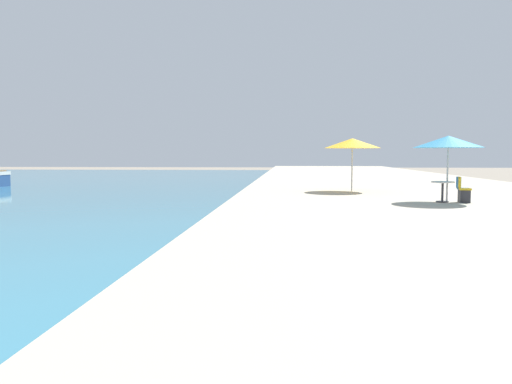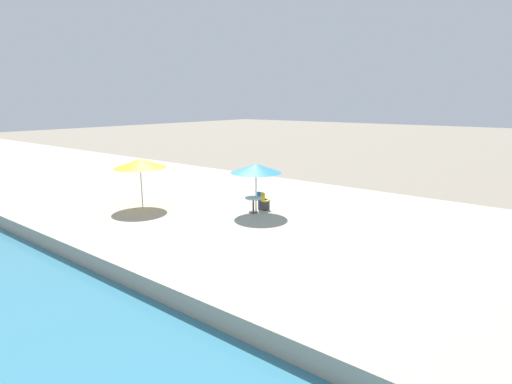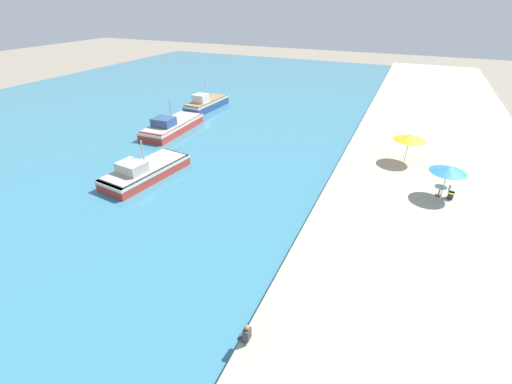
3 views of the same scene
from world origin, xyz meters
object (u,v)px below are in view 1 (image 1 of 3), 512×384
(cafe_table, at_px, (443,187))
(cafe_chair_right, at_px, (464,194))
(cafe_umbrella_white, at_px, (352,143))
(cafe_chair_left, at_px, (463,193))
(cafe_umbrella_pink, at_px, (448,142))

(cafe_table, relative_size, cafe_chair_right, 0.88)
(cafe_umbrella_white, xyz_separation_m, cafe_table, (2.58, -5.15, -1.69))
(cafe_chair_left, xyz_separation_m, cafe_chair_right, (-0.01, -0.12, 0.00))
(cafe_table, xyz_separation_m, cafe_chair_right, (0.71, -0.13, -0.21))
(cafe_umbrella_pink, distance_m, cafe_chair_left, 1.92)
(cafe_table, bearing_deg, cafe_chair_right, -10.75)
(cafe_chair_left, bearing_deg, cafe_table, -90.00)
(cafe_umbrella_pink, xyz_separation_m, cafe_chair_left, (0.58, 0.04, -1.82))
(cafe_umbrella_white, height_order, cafe_chair_right, cafe_umbrella_white)
(cafe_umbrella_white, relative_size, cafe_chair_right, 2.84)
(cafe_table, height_order, cafe_chair_right, cafe_chair_right)
(cafe_umbrella_pink, distance_m, cafe_umbrella_white, 5.87)
(cafe_umbrella_pink, bearing_deg, cafe_chair_left, 4.14)
(cafe_chair_right, bearing_deg, cafe_chair_left, -175.22)
(cafe_umbrella_white, bearing_deg, cafe_umbrella_pink, -62.40)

